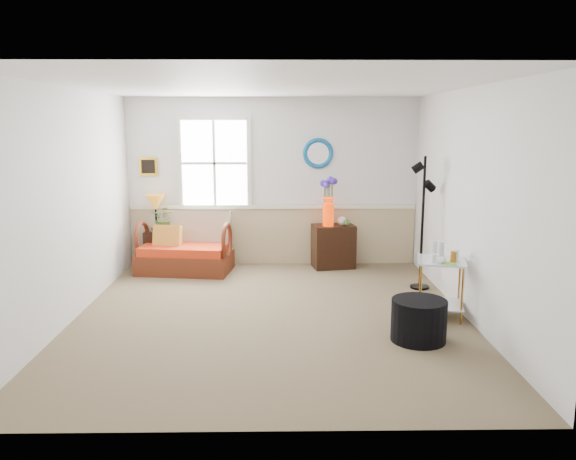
{
  "coord_description": "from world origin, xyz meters",
  "views": [
    {
      "loc": [
        0.1,
        -6.23,
        2.2
      ],
      "look_at": [
        0.2,
        0.32,
        0.96
      ],
      "focal_mm": 35.0,
      "sensor_mm": 36.0,
      "label": 1
    }
  ],
  "objects_px": {
    "cabinet": "(333,246)",
    "ottoman": "(419,320)",
    "lamp_stand": "(157,249)",
    "loveseat": "(185,243)",
    "floor_lamp": "(422,223)",
    "side_table": "(440,288)"
  },
  "relations": [
    {
      "from": "ottoman",
      "to": "floor_lamp",
      "type": "bearing_deg",
      "value": 75.64
    },
    {
      "from": "cabinet",
      "to": "ottoman",
      "type": "height_order",
      "value": "cabinet"
    },
    {
      "from": "lamp_stand",
      "to": "floor_lamp",
      "type": "height_order",
      "value": "floor_lamp"
    },
    {
      "from": "side_table",
      "to": "loveseat",
      "type": "bearing_deg",
      "value": 147.91
    },
    {
      "from": "loveseat",
      "to": "cabinet",
      "type": "xyz_separation_m",
      "value": [
        2.26,
        0.23,
        -0.11
      ]
    },
    {
      "from": "side_table",
      "to": "ottoman",
      "type": "bearing_deg",
      "value": -120.17
    },
    {
      "from": "side_table",
      "to": "cabinet",
      "type": "bearing_deg",
      "value": 113.96
    },
    {
      "from": "lamp_stand",
      "to": "cabinet",
      "type": "xyz_separation_m",
      "value": [
        2.73,
        -0.07,
        0.05
      ]
    },
    {
      "from": "floor_lamp",
      "to": "ottoman",
      "type": "bearing_deg",
      "value": -98.31
    },
    {
      "from": "cabinet",
      "to": "side_table",
      "type": "distance_m",
      "value": 2.5
    },
    {
      "from": "side_table",
      "to": "ottoman",
      "type": "relative_size",
      "value": 1.19
    },
    {
      "from": "loveseat",
      "to": "ottoman",
      "type": "bearing_deg",
      "value": -36.94
    },
    {
      "from": "cabinet",
      "to": "floor_lamp",
      "type": "distance_m",
      "value": 1.66
    },
    {
      "from": "loveseat",
      "to": "side_table",
      "type": "height_order",
      "value": "loveseat"
    },
    {
      "from": "loveseat",
      "to": "cabinet",
      "type": "bearing_deg",
      "value": 13.18
    },
    {
      "from": "loveseat",
      "to": "floor_lamp",
      "type": "distance_m",
      "value": 3.48
    },
    {
      "from": "side_table",
      "to": "floor_lamp",
      "type": "relative_size",
      "value": 0.38
    },
    {
      "from": "lamp_stand",
      "to": "ottoman",
      "type": "height_order",
      "value": "lamp_stand"
    },
    {
      "from": "ottoman",
      "to": "loveseat",
      "type": "bearing_deg",
      "value": 135.73
    },
    {
      "from": "lamp_stand",
      "to": "ottoman",
      "type": "relative_size",
      "value": 1.0
    },
    {
      "from": "lamp_stand",
      "to": "ottoman",
      "type": "bearing_deg",
      "value": -42.76
    },
    {
      "from": "floor_lamp",
      "to": "ottoman",
      "type": "relative_size",
      "value": 3.16
    }
  ]
}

